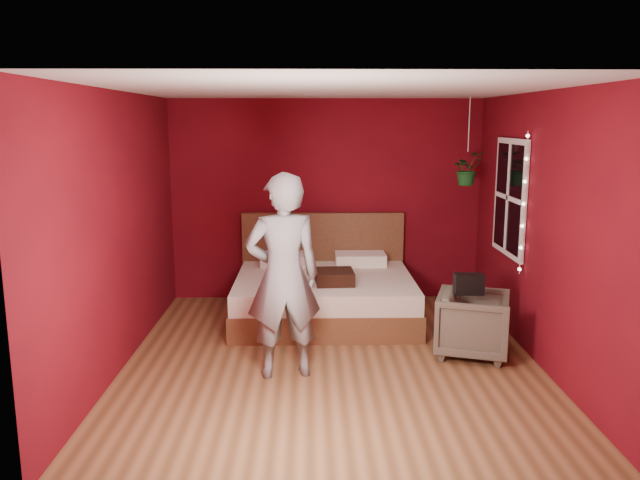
% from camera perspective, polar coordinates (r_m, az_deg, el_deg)
% --- Properties ---
extents(floor, '(4.50, 4.50, 0.00)m').
position_cam_1_polar(floor, '(6.25, 1.04, -10.95)').
color(floor, brown).
rests_on(floor, ground).
extents(room_walls, '(4.04, 4.54, 2.62)m').
position_cam_1_polar(room_walls, '(5.84, 1.10, 4.54)').
color(room_walls, maroon).
rests_on(room_walls, ground).
extents(window, '(0.05, 0.97, 1.27)m').
position_cam_1_polar(window, '(7.09, 16.94, 3.74)').
color(window, white).
rests_on(window, room_walls).
extents(fairy_lights, '(0.04, 0.04, 1.45)m').
position_cam_1_polar(fairy_lights, '(6.59, 18.11, 3.16)').
color(fairy_lights, silver).
rests_on(fairy_lights, room_walls).
extents(bed, '(2.09, 1.78, 1.15)m').
position_cam_1_polar(bed, '(7.49, 0.38, -4.81)').
color(bed, brown).
rests_on(bed, ground).
extents(person, '(0.76, 0.58, 1.88)m').
position_cam_1_polar(person, '(5.64, -3.39, -3.34)').
color(person, slate).
rests_on(person, ground).
extents(armchair, '(0.88, 0.87, 0.64)m').
position_cam_1_polar(armchair, '(6.47, 13.84, -7.47)').
color(armchair, '#615C4C').
rests_on(armchair, ground).
extents(handbag, '(0.29, 0.15, 0.20)m').
position_cam_1_polar(handbag, '(6.30, 13.44, -3.93)').
color(handbag, black).
rests_on(handbag, armchair).
extents(throw_pillow, '(0.44, 0.44, 0.15)m').
position_cam_1_polar(throw_pillow, '(7.00, 1.34, -3.40)').
color(throw_pillow, black).
rests_on(throw_pillow, bed).
extents(hanging_plant, '(0.45, 0.42, 1.04)m').
position_cam_1_polar(hanging_plant, '(7.63, 13.31, 6.37)').
color(hanging_plant, silver).
rests_on(hanging_plant, room_walls).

